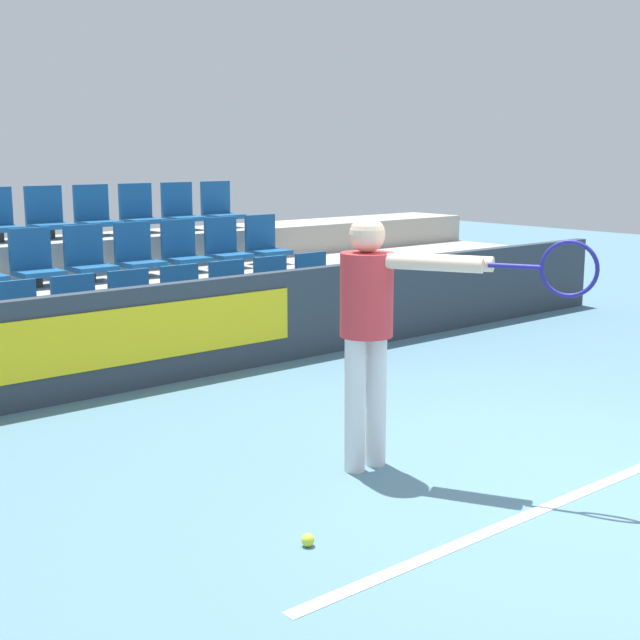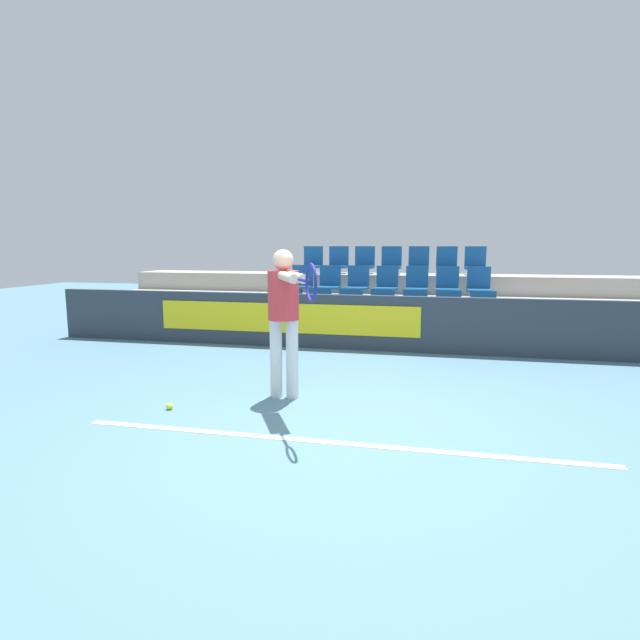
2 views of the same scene
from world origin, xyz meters
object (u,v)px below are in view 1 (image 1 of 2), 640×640
Objects in this scene: stadium_chair_13 at (265,244)px; tennis_ball at (308,540)px; stadium_chair_16 at (48,217)px; stadium_chair_2 at (134,306)px; stadium_chair_6 at (316,283)px; stadium_chair_18 at (140,212)px; stadium_chair_10 at (137,254)px; stadium_chair_1 at (79,313)px; stadium_chair_9 at (88,258)px; stadium_chair_3 at (185,299)px; stadium_chair_12 at (226,247)px; tennis_player at (377,315)px; stadium_chair_19 at (181,210)px; stadium_chair_17 at (96,214)px; stadium_chair_0 at (18,320)px; stadium_chair_11 at (183,250)px; stadium_chair_4 at (232,294)px; stadium_chair_20 at (220,208)px; stadium_chair_8 at (35,263)px; stadium_chair_5 at (276,288)px.

stadium_chair_13 is 8.23× the size of tennis_ball.
stadium_chair_13 is 2.36m from stadium_chair_16.
stadium_chair_6 is at bearing 0.00° from stadium_chair_2.
stadium_chair_13 is 1.00× the size of stadium_chair_18.
tennis_ball is at bearing -109.61° from stadium_chair_10.
stadium_chair_18 reaches higher than stadium_chair_1.
stadium_chair_16 is (0.00, 0.90, 0.35)m from stadium_chair_9.
stadium_chair_16 reaches higher than stadium_chair_3.
tennis_player is at bearing -112.62° from stadium_chair_12.
stadium_chair_18 reaches higher than stadium_chair_12.
stadium_chair_19 is at bearing 120.87° from stadium_chair_13.
stadium_chair_17 is at bearing 180.00° from stadium_chair_19.
stadium_chair_0 is at bearing -131.89° from stadium_chair_17.
tennis_player reaches higher than stadium_chair_9.
stadium_chair_16 is at bearing 180.00° from stadium_chair_17.
tennis_player is (-0.15, -5.13, -0.30)m from stadium_chair_16.
tennis_ball is at bearing -116.02° from stadium_chair_19.
stadium_chair_10 and stadium_chair_11 have the same top height.
stadium_chair_9 is at bearing 140.09° from stadium_chair_4.
tennis_player reaches higher than stadium_chair_0.
stadium_chair_2 is at bearing 59.70° from tennis_player.
stadium_chair_9 and stadium_chair_13 have the same top height.
stadium_chair_12 is 1.00× the size of stadium_chair_20.
stadium_chair_16 is at bearing 120.87° from stadium_chair_4.
stadium_chair_1 is 1.00× the size of stadium_chair_16.
stadium_chair_12 reaches higher than stadium_chair_4.
stadium_chair_9 is (-2.15, 0.90, 0.35)m from stadium_chair_6.
stadium_chair_8 is (-0.54, 0.90, 0.35)m from stadium_chair_2.
stadium_chair_2 is at bearing -120.87° from stadium_chair_10.
stadium_chair_19 reaches higher than stadium_chair_9.
stadium_chair_4 is at bearing 0.00° from stadium_chair_3.
stadium_chair_12 is 8.23× the size of tennis_ball.
stadium_chair_9 is 2.36m from stadium_chair_20.
stadium_chair_16 reaches higher than stadium_chair_13.
stadium_chair_5 is 1.00× the size of stadium_chair_13.
stadium_chair_5 is at bearing -90.00° from stadium_chair_19.
stadium_chair_18 is at bearing 120.87° from stadium_chair_12.
stadium_chair_1 is 1.00× the size of stadium_chair_8.
stadium_chair_18 is 0.54m from stadium_chair_19.
stadium_chair_17 is 5.19m from tennis_player.
tennis_player is at bearing -83.39° from stadium_chair_1.
stadium_chair_4 is 0.97m from stadium_chair_11.
stadium_chair_0 is at bearing 180.00° from stadium_chair_3.
stadium_chair_12 is at bearing -90.00° from stadium_chair_19.
stadium_chair_1 is 1.00× the size of stadium_chair_19.
stadium_chair_12 is 0.97m from stadium_chair_19.
stadium_chair_5 reaches higher than tennis_ball.
stadium_chair_12 is 0.54m from stadium_chair_13.
stadium_chair_4 is 1.00× the size of stadium_chair_13.
stadium_chair_13 is at bearing 18.50° from stadium_chair_1.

